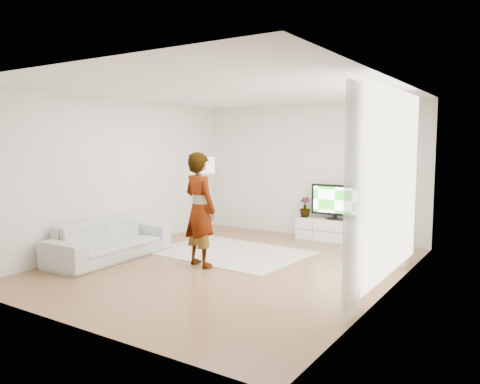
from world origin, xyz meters
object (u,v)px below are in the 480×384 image
Objects in this scene: rug at (230,252)px; media_console at (334,230)px; player at (200,209)px; sofa at (110,240)px; floor_lamp at (207,168)px; television at (335,201)px.

media_console is at bearing 58.87° from rug.
rug is 1.40m from player.
sofa is (-1.61, -0.44, -0.60)m from player.
player reaches higher than media_console.
sofa is (-2.69, -3.48, 0.11)m from media_console.
sofa is at bearing -86.46° from floor_lamp.
player is at bearing -109.45° from media_console.
sofa is at bearing 30.68° from player.
television is at bearing -93.75° from player.
television reaches higher than media_console.
television is 2.49m from rug.
media_console is 0.93× the size of floor_lamp.
television is at bearing 59.22° from rug.
media_console is at bearing 9.14° from floor_lamp.
television is 2.98m from floor_lamp.
floor_lamp is (-1.67, 1.53, 1.40)m from rug.
floor_lamp reaches higher than rug.
player is (0.13, -1.05, 0.92)m from rug.
media_console is 2.34m from rug.
television is at bearing -40.25° from sofa.
sofa is at bearing -127.48° from television.
media_console is 0.60m from television.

